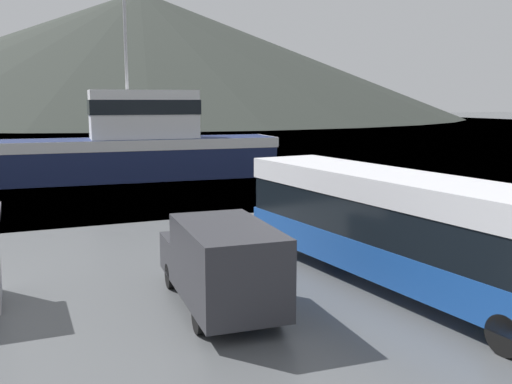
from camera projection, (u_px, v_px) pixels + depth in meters
name	position (u px, v px, depth m)	size (l,w,h in m)	color
water_surface	(66.00, 123.00, 136.55)	(240.00, 240.00, 0.00)	slate
hill_backdrop	(142.00, 55.00, 191.95)	(208.24, 208.24, 41.17)	#2D332D
tour_bus	(401.00, 225.00, 15.89)	(3.84, 12.74, 3.20)	#194799
delivery_van	(221.00, 262.00, 14.39)	(2.38, 5.59, 2.26)	#2D2D33
fishing_boat	(119.00, 147.00, 37.83)	(22.35, 5.54, 12.28)	#19234C
mooring_bollard	(384.00, 198.00, 28.26)	(0.36, 0.36, 0.82)	#4C4C51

